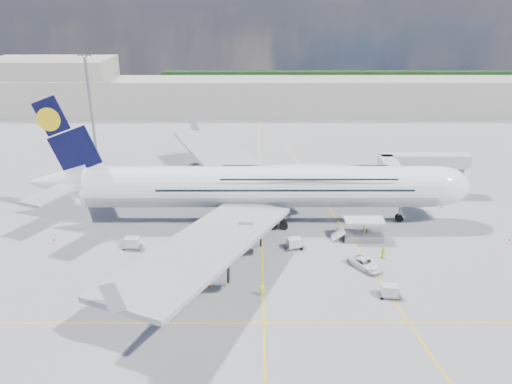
{
  "coord_description": "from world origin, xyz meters",
  "views": [
    {
      "loc": [
        -1.08,
        -71.98,
        38.6
      ],
      "look_at": [
        -0.95,
        8.0,
        6.52
      ],
      "focal_mm": 35.0,
      "sensor_mm": 36.0,
      "label": 1
    }
  ],
  "objects_px": {
    "light_mast": "(91,108)",
    "cone_wing_left_outer": "(224,173)",
    "cone_wing_right_inner": "(209,285)",
    "catering_truck_outer": "(222,148)",
    "cargo_loader": "(362,232)",
    "dolly_nose_near": "(294,243)",
    "dolly_row_b": "(182,274)",
    "crew_van": "(383,253)",
    "dolly_row_a": "(174,248)",
    "cone_tail": "(54,239)",
    "crew_loader": "(367,232)",
    "crew_tug": "(262,291)",
    "baggage_tug": "(175,288)",
    "jet_bridge": "(412,166)",
    "dolly_back": "(132,243)",
    "catering_truck_inner": "(248,179)",
    "crew_wing": "(224,281)",
    "crew_nose": "(442,205)",
    "airliner": "(263,186)",
    "cone_wing_right_outer": "(171,291)",
    "dolly_nose_far": "(390,291)",
    "dolly_row_c": "(201,280)",
    "cone_wing_left_inner": "(207,195)",
    "cone_nose": "(510,239)"
  },
  "relations": [
    {
      "from": "catering_truck_inner",
      "to": "catering_truck_outer",
      "type": "distance_m",
      "value": 23.48
    },
    {
      "from": "dolly_row_a",
      "to": "cone_tail",
      "type": "xyz_separation_m",
      "value": [
        -20.64,
        3.35,
        -0.13
      ]
    },
    {
      "from": "dolly_row_b",
      "to": "catering_truck_inner",
      "type": "height_order",
      "value": "catering_truck_inner"
    },
    {
      "from": "dolly_row_b",
      "to": "cone_nose",
      "type": "distance_m",
      "value": 54.48
    },
    {
      "from": "cone_wing_left_outer",
      "to": "crew_loader",
      "type": "bearing_deg",
      "value": -50.52
    },
    {
      "from": "dolly_row_b",
      "to": "catering_truck_outer",
      "type": "bearing_deg",
      "value": 82.65
    },
    {
      "from": "light_mast",
      "to": "cone_wing_left_outer",
      "type": "height_order",
      "value": "light_mast"
    },
    {
      "from": "cone_nose",
      "to": "crew_van",
      "type": "bearing_deg",
      "value": -165.36
    },
    {
      "from": "crew_tug",
      "to": "cone_wing_right_outer",
      "type": "relative_size",
      "value": 3.01
    },
    {
      "from": "dolly_nose_near",
      "to": "crew_loader",
      "type": "distance_m",
      "value": 13.3
    },
    {
      "from": "catering_truck_outer",
      "to": "catering_truck_inner",
      "type": "bearing_deg",
      "value": -43.59
    },
    {
      "from": "airliner",
      "to": "cone_wing_left_inner",
      "type": "xyz_separation_m",
      "value": [
        -11.16,
        12.0,
        -6.6
      ]
    },
    {
      "from": "jet_bridge",
      "to": "crew_nose",
      "type": "bearing_deg",
      "value": -50.82
    },
    {
      "from": "crew_van",
      "to": "cone_wing_left_inner",
      "type": "height_order",
      "value": "crew_van"
    },
    {
      "from": "cargo_loader",
      "to": "dolly_nose_near",
      "type": "distance_m",
      "value": 12.06
    },
    {
      "from": "crew_van",
      "to": "cone_wing_right_inner",
      "type": "relative_size",
      "value": 3.32
    },
    {
      "from": "dolly_row_c",
      "to": "cone_wing_left_outer",
      "type": "xyz_separation_m",
      "value": [
        0.75,
        45.93,
        -0.04
      ]
    },
    {
      "from": "crew_nose",
      "to": "airliner",
      "type": "bearing_deg",
      "value": 175.76
    },
    {
      "from": "dolly_row_b",
      "to": "cone_wing_left_outer",
      "type": "distance_m",
      "value": 45.3
    },
    {
      "from": "cone_wing_left_inner",
      "to": "cone_tail",
      "type": "height_order",
      "value": "cone_wing_left_inner"
    },
    {
      "from": "airliner",
      "to": "cone_wing_right_inner",
      "type": "height_order",
      "value": "airliner"
    },
    {
      "from": "dolly_back",
      "to": "cone_wing_right_inner",
      "type": "xyz_separation_m",
      "value": [
        13.45,
        -11.42,
        -0.78
      ]
    },
    {
      "from": "crew_van",
      "to": "cone_wing_right_inner",
      "type": "xyz_separation_m",
      "value": [
        -26.41,
        -8.17,
        -0.66
      ]
    },
    {
      "from": "dolly_row_b",
      "to": "jet_bridge",
      "type": "bearing_deg",
      "value": 31.15
    },
    {
      "from": "dolly_row_b",
      "to": "dolly_back",
      "type": "height_order",
      "value": "dolly_back"
    },
    {
      "from": "dolly_row_b",
      "to": "cone_wing_left_outer",
      "type": "relative_size",
      "value": 4.59
    },
    {
      "from": "airliner",
      "to": "catering_truck_inner",
      "type": "bearing_deg",
      "value": 99.58
    },
    {
      "from": "dolly_nose_near",
      "to": "crew_nose",
      "type": "xyz_separation_m",
      "value": [
        29.3,
        15.51,
        -0.13
      ]
    },
    {
      "from": "dolly_nose_far",
      "to": "cone_wing_left_outer",
      "type": "xyz_separation_m",
      "value": [
        -25.37,
        49.74,
        -0.71
      ]
    },
    {
      "from": "dolly_row_b",
      "to": "cone_tail",
      "type": "bearing_deg",
      "value": 146.8
    },
    {
      "from": "crew_van",
      "to": "cone_wing_left_outer",
      "type": "xyz_separation_m",
      "value": [
        -27.01,
        39.01,
        -0.64
      ]
    },
    {
      "from": "airliner",
      "to": "dolly_row_b",
      "type": "height_order",
      "value": "airliner"
    },
    {
      "from": "dolly_nose_far",
      "to": "cone_wing_left_outer",
      "type": "distance_m",
      "value": 55.84
    },
    {
      "from": "crew_loader",
      "to": "crew_tug",
      "type": "bearing_deg",
      "value": -105.1
    },
    {
      "from": "dolly_row_c",
      "to": "catering_truck_outer",
      "type": "distance_m",
      "value": 60.31
    },
    {
      "from": "light_mast",
      "to": "dolly_row_b",
      "type": "height_order",
      "value": "light_mast"
    },
    {
      "from": "light_mast",
      "to": "crew_van",
      "type": "bearing_deg",
      "value": -39.56
    },
    {
      "from": "cone_wing_left_outer",
      "to": "dolly_nose_far",
      "type": "bearing_deg",
      "value": -62.98
    },
    {
      "from": "light_mast",
      "to": "crew_tug",
      "type": "distance_m",
      "value": 72.34
    },
    {
      "from": "dolly_back",
      "to": "crew_loader",
      "type": "relative_size",
      "value": 2.03
    },
    {
      "from": "crew_wing",
      "to": "cone_wing_right_inner",
      "type": "relative_size",
      "value": 3.18
    },
    {
      "from": "crew_wing",
      "to": "dolly_back",
      "type": "bearing_deg",
      "value": 79.69
    },
    {
      "from": "crew_wing",
      "to": "baggage_tug",
      "type": "bearing_deg",
      "value": 129.95
    },
    {
      "from": "light_mast",
      "to": "crew_wing",
      "type": "height_order",
      "value": "light_mast"
    },
    {
      "from": "dolly_row_c",
      "to": "crew_wing",
      "type": "xyz_separation_m",
      "value": [
        3.49,
        -0.99,
        0.56
      ]
    },
    {
      "from": "cone_wing_right_inner",
      "to": "catering_truck_outer",
      "type": "bearing_deg",
      "value": 91.88
    },
    {
      "from": "baggage_tug",
      "to": "cone_wing_left_outer",
      "type": "distance_m",
      "value": 48.83
    },
    {
      "from": "jet_bridge",
      "to": "dolly_row_b",
      "type": "bearing_deg",
      "value": -143.47
    },
    {
      "from": "crew_loader",
      "to": "cone_tail",
      "type": "height_order",
      "value": "crew_loader"
    },
    {
      "from": "cargo_loader",
      "to": "dolly_row_a",
      "type": "bearing_deg",
      "value": -172.99
    }
  ]
}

